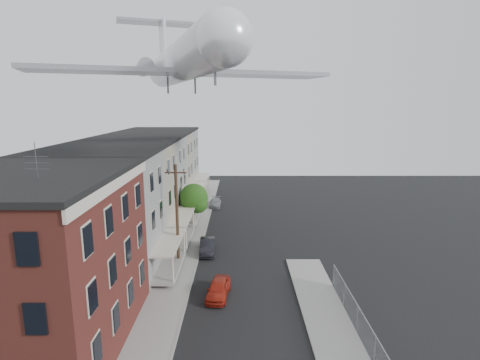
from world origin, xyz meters
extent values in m
cube|color=gray|center=(-5.50, 24.00, 0.06)|extent=(3.00, 62.00, 0.12)
cube|color=gray|center=(5.50, 6.00, 0.06)|extent=(3.00, 26.00, 0.12)
cube|color=gray|center=(-4.05, 24.00, 0.07)|extent=(0.15, 62.00, 0.14)
cube|color=gray|center=(4.05, 6.00, 0.07)|extent=(0.15, 26.00, 0.14)
cube|color=#361811|center=(-12.00, 7.00, 5.00)|extent=(10.00, 12.00, 10.00)
cube|color=black|center=(-12.00, 7.00, 10.15)|extent=(10.30, 12.30, 0.30)
cube|color=beige|center=(-6.92, 7.00, 9.70)|extent=(0.16, 12.20, 0.60)
cylinder|color=#515156|center=(-10.00, 5.00, 11.15)|extent=(0.04, 0.04, 2.00)
cube|color=slate|center=(-12.00, 16.50, 5.00)|extent=(10.00, 7.00, 10.00)
cube|color=black|center=(-12.00, 16.50, 10.15)|extent=(10.25, 7.00, 0.30)
cube|color=gray|center=(-6.10, 16.50, 0.55)|extent=(1.80, 6.40, 0.25)
cube|color=beige|center=(-6.10, 16.50, 2.75)|extent=(1.90, 6.50, 0.15)
cube|color=#6E6657|center=(-12.00, 23.50, 5.00)|extent=(10.00, 7.00, 10.00)
cube|color=black|center=(-12.00, 23.50, 10.15)|extent=(10.25, 7.00, 0.30)
cube|color=gray|center=(-6.10, 23.50, 0.55)|extent=(1.80, 6.40, 0.25)
cube|color=beige|center=(-6.10, 23.50, 2.75)|extent=(1.90, 6.50, 0.15)
cube|color=slate|center=(-12.00, 30.50, 5.00)|extent=(10.00, 7.00, 10.00)
cube|color=black|center=(-12.00, 30.50, 10.15)|extent=(10.25, 7.00, 0.30)
cube|color=gray|center=(-6.10, 30.50, 0.55)|extent=(1.80, 6.40, 0.25)
cube|color=beige|center=(-6.10, 30.50, 2.75)|extent=(1.90, 6.50, 0.15)
cube|color=#6E6657|center=(-12.00, 37.50, 5.00)|extent=(10.00, 7.00, 10.00)
cube|color=black|center=(-12.00, 37.50, 10.15)|extent=(10.25, 7.00, 0.30)
cube|color=gray|center=(-6.10, 37.50, 0.55)|extent=(1.80, 6.40, 0.25)
cube|color=beige|center=(-6.10, 37.50, 2.75)|extent=(1.90, 6.50, 0.15)
cube|color=slate|center=(-12.00, 44.50, 5.00)|extent=(10.00, 7.00, 10.00)
cube|color=black|center=(-12.00, 44.50, 10.15)|extent=(10.25, 7.00, 0.30)
cube|color=gray|center=(-6.10, 44.50, 0.55)|extent=(1.80, 6.40, 0.25)
cube|color=beige|center=(-6.10, 44.50, 2.75)|extent=(1.90, 6.50, 0.15)
cylinder|color=gray|center=(7.00, 5.00, 0.95)|extent=(0.06, 0.06, 1.90)
cylinder|color=gray|center=(7.00, 8.00, 0.95)|extent=(0.06, 0.06, 1.90)
cylinder|color=gray|center=(7.00, 11.00, 0.95)|extent=(0.06, 0.06, 1.90)
cylinder|color=gray|center=(7.00, 14.00, 0.95)|extent=(0.06, 0.06, 1.90)
cube|color=gray|center=(7.00, 5.00, 1.85)|extent=(0.04, 18.00, 0.04)
cube|color=gray|center=(7.00, 5.00, 0.95)|extent=(0.02, 18.00, 1.80)
cylinder|color=black|center=(-5.60, 18.00, 4.50)|extent=(0.26, 0.26, 9.00)
cube|color=black|center=(-5.60, 18.00, 8.30)|extent=(1.80, 0.12, 0.12)
cylinder|color=black|center=(-6.30, 18.00, 8.50)|extent=(0.08, 0.08, 0.25)
cylinder|color=black|center=(-4.90, 18.00, 8.50)|extent=(0.08, 0.08, 0.25)
cylinder|color=black|center=(-5.40, 28.00, 1.20)|extent=(0.24, 0.24, 2.40)
sphere|color=#153B0F|center=(-5.40, 28.00, 3.60)|extent=(3.20, 3.20, 3.20)
sphere|color=#153B0F|center=(-4.90, 27.70, 3.04)|extent=(2.24, 2.24, 2.24)
imported|color=#AC2616|center=(-1.80, 12.53, 0.63)|extent=(1.92, 3.85, 1.26)
imported|color=black|center=(-3.31, 20.88, 0.65)|extent=(1.62, 4.04, 1.31)
imported|color=gray|center=(-3.60, 37.22, 0.54)|extent=(1.53, 3.74, 1.09)
cylinder|color=white|center=(-5.01, 20.18, 17.45)|extent=(10.96, 23.88, 3.22)
sphere|color=white|center=(-1.06, 8.76, 17.45)|extent=(3.22, 3.22, 3.22)
cone|color=white|center=(-8.97, 31.59, 17.45)|extent=(4.03, 3.91, 3.22)
cube|color=#939399|center=(-4.52, 18.75, 16.44)|extent=(24.21, 11.91, 0.35)
cylinder|color=#939399|center=(-10.10, 27.47, 17.65)|extent=(2.84, 4.33, 1.61)
cylinder|color=#939399|center=(-5.54, 29.05, 17.65)|extent=(2.84, 4.33, 1.61)
cube|color=white|center=(-8.81, 31.11, 20.27)|extent=(1.49, 3.70, 5.64)
cube|color=#939399|center=(-9.14, 32.06, 22.88)|extent=(9.89, 5.61, 0.25)
cylinder|color=#515156|center=(-1.72, 10.66, 15.63)|extent=(0.16, 0.16, 1.21)
camera|label=1|loc=(-0.23, -12.75, 13.93)|focal=28.00mm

